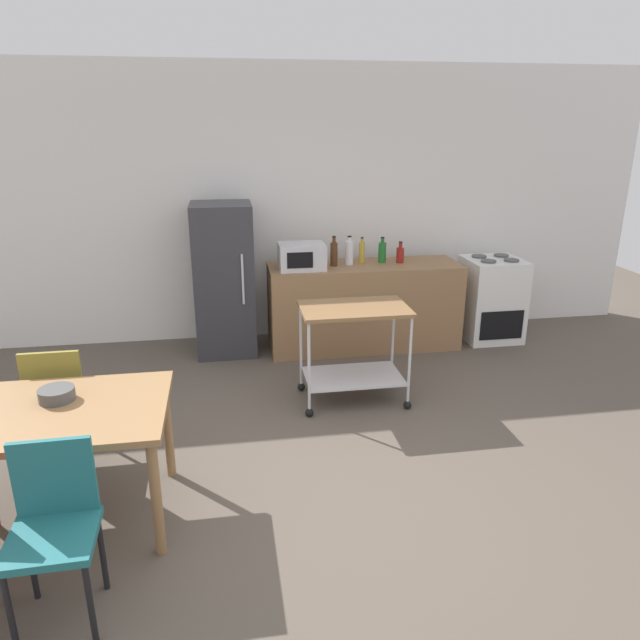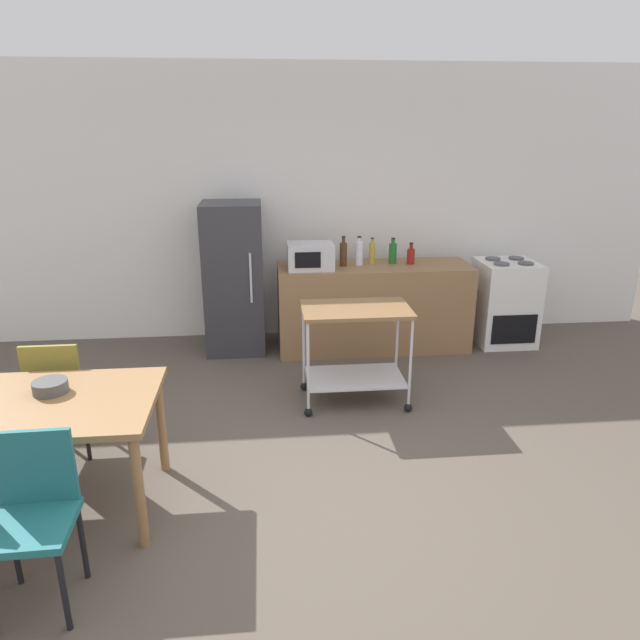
# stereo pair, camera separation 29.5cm
# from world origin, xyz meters

# --- Properties ---
(ground_plane) EXTENTS (12.00, 12.00, 0.00)m
(ground_plane) POSITION_xyz_m (0.00, 0.00, 0.00)
(ground_plane) COLOR brown
(back_wall) EXTENTS (8.40, 0.12, 2.90)m
(back_wall) POSITION_xyz_m (0.00, 3.20, 1.45)
(back_wall) COLOR white
(back_wall) RESTS_ON ground_plane
(kitchen_counter) EXTENTS (2.00, 0.64, 0.90)m
(kitchen_counter) POSITION_xyz_m (0.90, 2.60, 0.45)
(kitchen_counter) COLOR olive
(kitchen_counter) RESTS_ON ground_plane
(dining_table) EXTENTS (1.50, 0.90, 0.75)m
(dining_table) POSITION_xyz_m (-1.66, 0.03, 0.67)
(dining_table) COLOR olive
(dining_table) RESTS_ON ground_plane
(chair_olive) EXTENTS (0.40, 0.40, 0.89)m
(chair_olive) POSITION_xyz_m (-1.70, 0.70, 0.52)
(chair_olive) COLOR olive
(chair_olive) RESTS_ON ground_plane
(chair_teal) EXTENTS (0.41, 0.41, 0.89)m
(chair_teal) POSITION_xyz_m (-1.39, -0.70, 0.52)
(chair_teal) COLOR #1E666B
(chair_teal) RESTS_ON ground_plane
(stove_oven) EXTENTS (0.60, 0.61, 0.92)m
(stove_oven) POSITION_xyz_m (2.35, 2.62, 0.45)
(stove_oven) COLOR white
(stove_oven) RESTS_ON ground_plane
(refrigerator) EXTENTS (0.60, 0.63, 1.55)m
(refrigerator) POSITION_xyz_m (-0.55, 2.70, 0.78)
(refrigerator) COLOR #333338
(refrigerator) RESTS_ON ground_plane
(kitchen_cart) EXTENTS (0.91, 0.57, 0.85)m
(kitchen_cart) POSITION_xyz_m (0.51, 1.34, 0.57)
(kitchen_cart) COLOR brown
(kitchen_cart) RESTS_ON ground_plane
(microwave) EXTENTS (0.46, 0.35, 0.26)m
(microwave) POSITION_xyz_m (0.23, 2.52, 1.03)
(microwave) COLOR silver
(microwave) RESTS_ON kitchen_counter
(bottle_soy_sauce) EXTENTS (0.08, 0.08, 0.31)m
(bottle_soy_sauce) POSITION_xyz_m (0.58, 2.61, 1.03)
(bottle_soy_sauce) COLOR #4C2D19
(bottle_soy_sauce) RESTS_ON kitchen_counter
(bottle_olive_oil) EXTENTS (0.08, 0.08, 0.30)m
(bottle_olive_oil) POSITION_xyz_m (0.74, 2.64, 1.03)
(bottle_olive_oil) COLOR silver
(bottle_olive_oil) RESTS_ON kitchen_counter
(bottle_sesame_oil) EXTENTS (0.06, 0.06, 0.27)m
(bottle_sesame_oil) POSITION_xyz_m (0.89, 2.69, 1.01)
(bottle_sesame_oil) COLOR gold
(bottle_sesame_oil) RESTS_ON kitchen_counter
(bottle_vinegar) EXTENTS (0.08, 0.08, 0.27)m
(bottle_vinegar) POSITION_xyz_m (1.10, 2.68, 1.01)
(bottle_vinegar) COLOR #1E6628
(bottle_vinegar) RESTS_ON kitchen_counter
(bottle_hot_sauce) EXTENTS (0.08, 0.08, 0.22)m
(bottle_hot_sauce) POSITION_xyz_m (1.29, 2.63, 0.99)
(bottle_hot_sauce) COLOR maroon
(bottle_hot_sauce) RESTS_ON kitchen_counter
(fruit_bowl) EXTENTS (0.21, 0.21, 0.08)m
(fruit_bowl) POSITION_xyz_m (-1.55, 0.15, 0.79)
(fruit_bowl) COLOR #4C4C4C
(fruit_bowl) RESTS_ON dining_table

